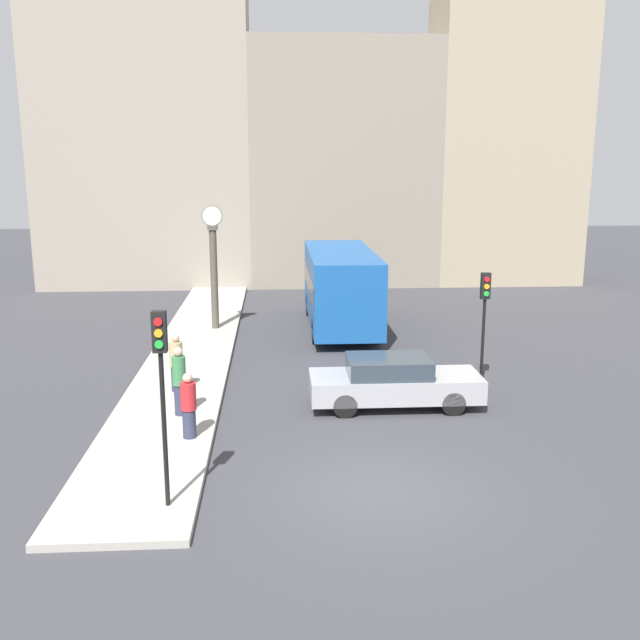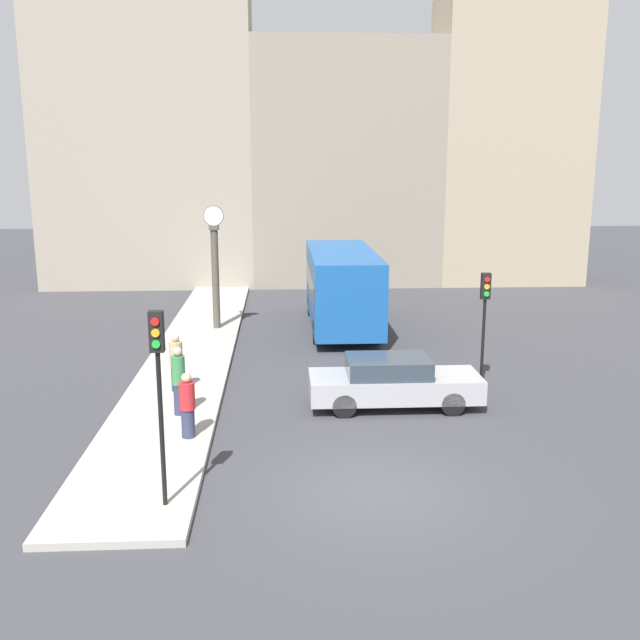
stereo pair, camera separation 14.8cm
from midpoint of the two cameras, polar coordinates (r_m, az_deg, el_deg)
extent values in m
plane|color=#38383D|center=(15.03, 4.53, -13.46)|extent=(120.00, 120.00, 0.00)
cube|color=#A39E93|center=(26.08, -10.14, -2.10)|extent=(2.78, 27.42, 0.15)
cube|color=gray|center=(40.21, -14.00, 15.07)|extent=(11.13, 5.00, 17.21)
cube|color=gray|center=(39.72, 1.72, 12.27)|extent=(10.03, 5.00, 12.79)
cube|color=gray|center=(41.52, 14.48, 13.59)|extent=(7.85, 5.00, 15.24)
cube|color=#9E9EA3|center=(19.65, 5.80, -5.27)|extent=(4.65, 1.72, 0.64)
cube|color=#2D3842|center=(19.46, 5.30, -3.70)|extent=(2.23, 1.55, 0.49)
cylinder|color=black|center=(20.71, 9.41, -5.23)|extent=(0.64, 0.22, 0.64)
cylinder|color=black|center=(19.33, 10.39, -6.57)|extent=(0.64, 0.22, 0.64)
cylinder|color=black|center=(20.27, 1.40, -5.46)|extent=(0.64, 0.22, 0.64)
cylinder|color=black|center=(18.86, 1.80, -6.86)|extent=(0.64, 0.22, 0.64)
cube|color=#195199|center=(28.57, 1.51, 2.79)|extent=(2.54, 8.07, 2.77)
cube|color=#1E232D|center=(28.54, 1.51, 3.17)|extent=(2.57, 7.91, 0.81)
cylinder|color=black|center=(31.37, 3.15, 1.25)|extent=(0.28, 0.90, 0.90)
cylinder|color=black|center=(31.19, -0.98, 1.20)|extent=(0.28, 0.90, 0.90)
cylinder|color=black|center=(26.52, 4.40, -0.86)|extent=(0.28, 0.90, 0.90)
cylinder|color=black|center=(26.30, -0.49, -0.94)|extent=(0.28, 0.90, 0.90)
cylinder|color=black|center=(13.81, -12.65, -8.60)|extent=(0.09, 0.09, 3.04)
cube|color=black|center=(13.26, -13.04, -0.92)|extent=(0.26, 0.20, 0.76)
cylinder|color=red|center=(13.09, -13.17, -0.15)|extent=(0.15, 0.04, 0.15)
cylinder|color=orange|center=(13.14, -13.12, -1.04)|extent=(0.15, 0.04, 0.15)
cylinder|color=green|center=(13.19, -13.08, -1.92)|extent=(0.15, 0.04, 0.15)
cylinder|color=black|center=(21.39, 12.68, -1.91)|extent=(0.09, 0.09, 2.71)
cube|color=black|center=(21.03, 12.91, 2.68)|extent=(0.26, 0.20, 0.76)
cylinder|color=red|center=(20.88, 13.03, 3.19)|extent=(0.15, 0.04, 0.15)
cylinder|color=orange|center=(20.92, 13.00, 2.62)|extent=(0.15, 0.04, 0.15)
cylinder|color=green|center=(20.95, 12.97, 2.06)|extent=(0.15, 0.04, 0.15)
cylinder|color=#4C473D|center=(28.16, -8.62, 3.22)|extent=(0.28, 0.28, 3.87)
cube|color=#4C473D|center=(27.90, -8.75, 7.32)|extent=(0.37, 0.37, 0.17)
cylinder|color=#4C473D|center=(27.87, -8.78, 8.23)|extent=(0.78, 0.04, 0.78)
cylinder|color=white|center=(27.87, -8.78, 8.23)|extent=(0.73, 0.06, 0.73)
cylinder|color=#2D334C|center=(20.86, -11.57, -4.59)|extent=(0.32, 0.32, 0.75)
cylinder|color=tan|center=(20.66, -11.65, -2.68)|extent=(0.38, 0.38, 0.70)
sphere|color=tan|center=(20.55, -11.71, -1.44)|extent=(0.22, 0.22, 0.22)
cylinder|color=#2D334C|center=(17.40, -10.65, -8.13)|extent=(0.32, 0.32, 0.70)
cylinder|color=red|center=(17.17, -10.74, -6.01)|extent=(0.37, 0.37, 0.66)
sphere|color=tan|center=(17.04, -10.80, -4.58)|extent=(0.24, 0.24, 0.24)
cylinder|color=#2D334C|center=(18.93, -11.34, -6.27)|extent=(0.30, 0.30, 0.81)
cylinder|color=#387A47|center=(18.69, -11.45, -3.99)|extent=(0.35, 0.35, 0.76)
sphere|color=tan|center=(18.56, -11.51, -2.51)|extent=(0.24, 0.24, 0.24)
camera|label=1|loc=(0.07, -90.20, -0.04)|focal=40.00mm
camera|label=2|loc=(0.07, 89.80, 0.04)|focal=40.00mm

